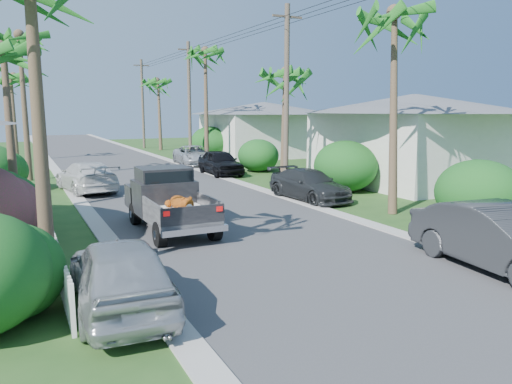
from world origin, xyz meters
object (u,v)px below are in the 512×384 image
parked_car_rf (220,163)px  palm_r_d (158,81)px  palm_l_d (11,77)px  utility_pole_c (189,101)px  palm_l_c (19,36)px  house_right_far (264,131)px  parked_car_ln (120,274)px  parked_car_lf (87,177)px  palm_l_b (3,49)px  utility_pole_b (286,97)px  palm_r_c (205,51)px  parked_car_rm (309,185)px  utility_pole_d (143,103)px  palm_r_a (398,14)px  palm_r_b (285,72)px  parked_car_rd (194,156)px  house_right_near (413,142)px  pickup_truck (167,199)px  parked_car_rn (501,239)px

parked_car_rf → palm_r_d: size_ratio=0.55×
palm_l_d → utility_pole_c: bearing=-26.4°
palm_l_c → house_right_far: (19.00, 8.00, -5.79)m
parked_car_ln → parked_car_lf: bearing=-92.3°
palm_l_b → utility_pole_b: size_ratio=0.82×
palm_l_c → parked_car_ln: bearing=-87.3°
palm_l_b → palm_l_d: bearing=89.2°
palm_r_d → palm_r_c: bearing=-91.2°
palm_r_c → utility_pole_b: size_ratio=1.04×
parked_car_rm → utility_pole_d: size_ratio=0.51×
palm_r_a → utility_pole_d: utility_pole_d is taller
utility_pole_d → parked_car_ln: bearing=-104.1°
parked_car_rf → palm_r_b: bearing=-66.2°
parked_car_rd → palm_r_c: bearing=32.3°
parked_car_rd → utility_pole_d: utility_pole_d is taller
house_right_near → palm_r_b: bearing=154.9°
parked_car_lf → palm_l_c: bearing=-74.3°
parked_car_rf → palm_r_a: bearing=-81.9°
palm_l_c → utility_pole_b: 15.05m
palm_r_c → palm_r_d: (0.30, 14.00, -1.37)m
palm_r_c → parked_car_rf: bearing=-103.3°
parked_car_ln → pickup_truck: bearing=-110.7°
parked_car_lf → palm_r_b: (10.20, -1.47, 5.22)m
house_right_far → utility_pole_c: (-7.40, -2.00, 2.48)m
parked_car_rn → parked_car_rm: (1.03, 10.55, -0.15)m
palm_r_d → parked_car_rd: bearing=-95.9°
parked_car_lf → parked_car_rn: bearing=106.0°
parked_car_lf → palm_r_d: (10.10, 23.53, 6.00)m
palm_l_c → house_right_near: 22.21m
palm_l_b → pickup_truck: bearing=-45.5°
parked_car_ln → utility_pole_d: 43.58m
parked_car_rf → palm_l_d: 19.10m
pickup_truck → palm_l_b: 8.33m
parked_car_ln → utility_pole_b: size_ratio=0.49×
parked_car_rd → palm_l_d: size_ratio=0.65×
parked_car_rf → utility_pole_d: bearing=89.2°
palm_l_d → utility_pole_d: bearing=36.6°
palm_r_a → parked_car_lf: bearing=133.4°
palm_r_b → utility_pole_b: 2.61m
pickup_truck → utility_pole_d: size_ratio=0.57×
palm_l_c → utility_pole_b: bearing=-37.8°
palm_l_b → house_right_far: palm_l_b is taller
palm_l_b → utility_pole_c: size_ratio=0.82×
palm_l_c → utility_pole_d: palm_l_c is taller
house_right_near → pickup_truck: bearing=-162.9°
palm_l_c → palm_l_b: bearing=-94.6°
palm_l_d → palm_r_c: size_ratio=0.82×
parked_car_rf → palm_r_c: (1.50, 6.38, 7.35)m
pickup_truck → palm_l_d: bearing=99.2°
utility_pole_b → palm_l_b: bearing=-175.4°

